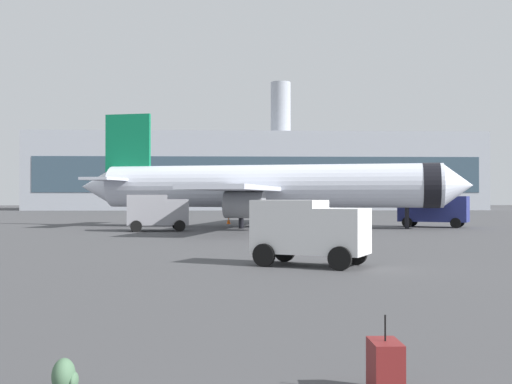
{
  "coord_description": "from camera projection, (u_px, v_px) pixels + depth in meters",
  "views": [
    {
      "loc": [
        0.02,
        -3.98,
        2.72
      ],
      "look_at": [
        1.27,
        30.71,
        3.0
      ],
      "focal_mm": 43.38,
      "sensor_mm": 36.0,
      "label": 1
    }
  ],
  "objects": [
    {
      "name": "safety_cone_near",
      "position": [
        229.0,
        220.0,
        62.4
      ],
      "size": [
        0.44,
        0.44,
        0.82
      ],
      "color": "#F2590C",
      "rests_on": "ground"
    },
    {
      "name": "airplane_at_gate",
      "position": [
        266.0,
        187.0,
        55.29
      ],
      "size": [
        35.4,
        32.22,
        10.5
      ],
      "color": "silver",
      "rests_on": "ground"
    },
    {
      "name": "service_truck",
      "position": [
        157.0,
        211.0,
        49.24
      ],
      "size": [
        5.09,
        3.18,
        2.9
      ],
      "color": "gray",
      "rests_on": "ground"
    },
    {
      "name": "traveller_backpack",
      "position": [
        65.0,
        376.0,
        8.57
      ],
      "size": [
        0.36,
        0.4,
        0.48
      ],
      "color": "#476B4C",
      "rests_on": "ground"
    },
    {
      "name": "rolling_suitcase",
      "position": [
        385.0,
        367.0,
        8.48
      ],
      "size": [
        0.4,
        0.64,
        1.1
      ],
      "color": "maroon",
      "rests_on": "ground"
    },
    {
      "name": "safety_cone_mid",
      "position": [
        340.0,
        222.0,
        57.18
      ],
      "size": [
        0.44,
        0.44,
        0.8
      ],
      "color": "#F2590C",
      "rests_on": "ground"
    },
    {
      "name": "terminal_building",
      "position": [
        256.0,
        172.0,
        136.42
      ],
      "size": [
        95.11,
        23.92,
        28.13
      ],
      "color": "#9EA3AD",
      "rests_on": "ground"
    },
    {
      "name": "cargo_van",
      "position": [
        309.0,
        229.0,
        24.4
      ],
      "size": [
        4.83,
        3.89,
        2.6
      ],
      "color": "white",
      "rests_on": "ground"
    },
    {
      "name": "fuel_truck",
      "position": [
        432.0,
        207.0,
        55.84
      ],
      "size": [
        6.43,
        4.92,
        3.2
      ],
      "color": "navy",
      "rests_on": "ground"
    }
  ]
}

